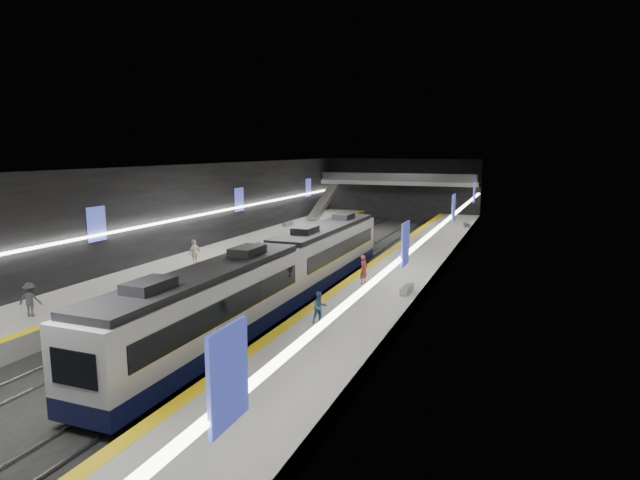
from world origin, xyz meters
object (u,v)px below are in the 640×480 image
at_px(escalator, 324,202).
at_px(passenger_left_a, 195,253).
at_px(bench_left_far, 288,224).
at_px(passenger_right_b, 320,307).
at_px(train, 280,273).
at_px(bench_right_near, 407,289).
at_px(bench_right_far, 466,225).
at_px(passenger_right_a, 364,270).
at_px(passenger_left_b, 30,300).

height_order(escalator, passenger_left_a, escalator).
bearing_deg(bench_left_far, passenger_right_b, -60.18).
distance_m(train, bench_left_far, 27.39).
bearing_deg(bench_left_far, escalator, 84.83).
xyz_separation_m(bench_right_near, bench_right_far, (0.18, 28.72, 0.02)).
distance_m(bench_left_far, passenger_right_a, 25.98).
distance_m(bench_right_far, passenger_left_b, 43.18).
xyz_separation_m(passenger_right_a, passenger_left_a, (-12.45, 0.24, 0.09)).
xyz_separation_m(train, passenger_right_b, (4.12, -4.24, -0.43)).
xyz_separation_m(escalator, bench_right_far, (17.00, -1.73, -1.67)).
distance_m(bench_left_far, passenger_left_a, 21.16).
xyz_separation_m(bench_right_near, passenger_left_a, (-15.38, 1.37, 0.77)).
bearing_deg(passenger_left_b, escalator, -110.87).
xyz_separation_m(bench_left_far, passenger_left_b, (1.51, -33.53, 0.65)).
height_order(train, bench_right_far, train).
bearing_deg(passenger_left_a, train, 73.13).
bearing_deg(bench_right_near, passenger_left_a, 176.04).
bearing_deg(passenger_left_a, passenger_right_a, 97.26).
relative_size(bench_left_far, passenger_left_b, 0.98).
bearing_deg(train, bench_right_near, 21.31).
bearing_deg(passenger_left_b, passenger_right_b, 175.85).
xyz_separation_m(bench_left_far, passenger_right_b, (15.19, -29.27, 0.56)).
bearing_deg(escalator, train, -73.19).
bearing_deg(passenger_left_b, bench_right_near, -167.20).
xyz_separation_m(train, bench_right_near, (6.82, 2.66, -0.99)).
height_order(escalator, passenger_left_b, escalator).
distance_m(escalator, bench_right_near, 34.82).
height_order(bench_right_far, passenger_left_b, passenger_left_b).
height_order(train, passenger_right_b, train).
relative_size(bench_right_near, passenger_left_b, 0.98).
distance_m(passenger_right_b, passenger_left_a, 15.14).
bearing_deg(bench_left_far, bench_right_near, -48.95).
relative_size(passenger_right_b, passenger_left_b, 0.90).
bearing_deg(train, bench_left_far, 113.86).
bearing_deg(passenger_left_b, train, -159.82).
bearing_deg(bench_right_far, train, -115.64).
height_order(escalator, passenger_right_a, escalator).
bearing_deg(passenger_right_b, passenger_right_a, 47.69).
bearing_deg(escalator, bench_left_far, -97.57).
relative_size(bench_left_far, passenger_left_a, 0.86).
bearing_deg(bench_right_near, escalator, 120.06).
bearing_deg(passenger_right_b, bench_right_near, 24.65).
bearing_deg(train, bench_right_far, 77.42).
bearing_deg(passenger_right_b, train, 90.21).
height_order(bench_right_far, passenger_left_a, passenger_left_a).
distance_m(escalator, passenger_right_a, 32.45).
xyz_separation_m(train, passenger_right_a, (3.89, 3.79, -0.32)).
relative_size(train, bench_right_far, 16.28).
bearing_deg(passenger_right_b, bench_right_far, 41.41).
distance_m(train, passenger_left_a, 9.47).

